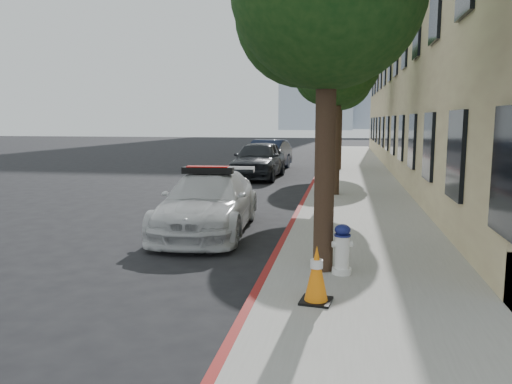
{
  "coord_description": "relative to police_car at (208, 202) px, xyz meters",
  "views": [
    {
      "loc": [
        3.19,
        -9.46,
        2.42
      ],
      "look_at": [
        1.47,
        0.22,
        1.0
      ],
      "focal_mm": 35.0,
      "sensor_mm": 36.0,
      "label": 1
    }
  ],
  "objects": [
    {
      "name": "tree_mid",
      "position": [
        2.64,
        5.08,
        3.51
      ],
      "size": [
        2.77,
        2.64,
        5.43
      ],
      "color": "black",
      "rests_on": "sidewalk"
    },
    {
      "name": "parked_car_far",
      "position": [
        -0.78,
        13.6,
        0.08
      ],
      "size": [
        1.98,
        4.57,
        1.46
      ],
      "primitive_type": "imported",
      "rotation": [
        0.0,
        0.0,
        -0.1
      ],
      "color": "#141C33",
      "rests_on": "ground"
    },
    {
      "name": "ground",
      "position": [
        -0.29,
        -0.91,
        -0.65
      ],
      "size": [
        120.0,
        120.0,
        0.0
      ],
      "primitive_type": "plane",
      "color": "black",
      "rests_on": "ground"
    },
    {
      "name": "parked_car_mid",
      "position": [
        -0.65,
        10.23,
        0.13
      ],
      "size": [
        1.93,
        4.63,
        1.57
      ],
      "primitive_type": "imported",
      "rotation": [
        0.0,
        0.0,
        -0.02
      ],
      "color": "black",
      "rests_on": "ground"
    },
    {
      "name": "building",
      "position": [
        8.91,
        14.09,
        4.35
      ],
      "size": [
        8.0,
        36.0,
        10.0
      ],
      "primitive_type": "cube",
      "color": "tan",
      "rests_on": "ground"
    },
    {
      "name": "tree_far",
      "position": [
        2.64,
        13.08,
        3.74
      ],
      "size": [
        3.1,
        3.0,
        5.81
      ],
      "color": "black",
      "rests_on": "sidewalk"
    },
    {
      "name": "traffic_cone",
      "position": [
        2.59,
        -4.32,
        -0.14
      ],
      "size": [
        0.43,
        0.43,
        0.73
      ],
      "rotation": [
        0.0,
        0.0,
        -0.14
      ],
      "color": "black",
      "rests_on": "sidewalk"
    },
    {
      "name": "fire_hydrant",
      "position": [
        2.9,
        -3.07,
        -0.13
      ],
      "size": [
        0.32,
        0.29,
        0.75
      ],
      "rotation": [
        0.0,
        0.0,
        0.27
      ],
      "color": "white",
      "rests_on": "sidewalk"
    },
    {
      "name": "tower_right",
      "position": [
        8.71,
        134.09,
        21.35
      ],
      "size": [
        14.0,
        14.0,
        44.0
      ],
      "primitive_type": "cube",
      "color": "#9EA8B7",
      "rests_on": "ground"
    },
    {
      "name": "police_car",
      "position": [
        0.0,
        0.0,
        0.0
      ],
      "size": [
        2.06,
        4.54,
        1.44
      ],
      "rotation": [
        0.0,
        0.0,
        0.06
      ],
      "color": "silver",
      "rests_on": "ground"
    },
    {
      "name": "tower_left",
      "position": [
        -4.29,
        119.09,
        29.35
      ],
      "size": [
        18.0,
        14.0,
        60.0
      ],
      "primitive_type": "cube",
      "color": "#9EA8B7",
      "rests_on": "ground"
    },
    {
      "name": "curb_strip",
      "position": [
        1.77,
        9.09,
        -0.57
      ],
      "size": [
        0.12,
        50.0,
        0.15
      ],
      "primitive_type": "cube",
      "color": "maroon",
      "rests_on": "ground"
    },
    {
      "name": "sidewalk",
      "position": [
        3.31,
        9.09,
        -0.57
      ],
      "size": [
        3.2,
        50.0,
        0.15
      ],
      "primitive_type": "cube",
      "color": "gray",
      "rests_on": "ground"
    }
  ]
}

